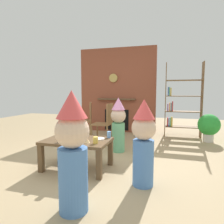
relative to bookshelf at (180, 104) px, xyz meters
The scene contains 18 objects.
ground_plane 2.91m from the bookshelf, 120.50° to the right, with size 12.00×12.00×0.00m, color tan.
brick_fireplace_feature 1.77m from the bookshelf, behind, with size 2.20×0.28×2.40m.
bookshelf is the anchor object (origin of this frame).
coffee_table 3.19m from the bookshelf, 120.69° to the right, with size 0.98×0.63×0.45m.
paper_cup_near_left 2.76m from the bookshelf, 115.65° to the right, with size 0.06×0.06×0.10m, color #669EE0.
paper_cup_near_right 3.37m from the bookshelf, 118.02° to the right, with size 0.08×0.08×0.11m, color #669EE0.
paper_cup_center 3.13m from the bookshelf, 113.99° to the right, with size 0.07×0.07×0.09m, color #F2CC4C.
paper_cup_far_left 3.42m from the bookshelf, 121.29° to the right, with size 0.07×0.07×0.10m, color silver.
paper_plate_front 3.22m from the bookshelf, 126.38° to the right, with size 0.18×0.18×0.01m, color white.
paper_plate_rear 2.93m from the bookshelf, 116.65° to the right, with size 0.17×0.17×0.01m, color white.
birthday_cake_slice 3.19m from the bookshelf, 116.25° to the right, with size 0.10×0.10×0.08m, color #EAC68C.
table_fork 3.32m from the bookshelf, 122.69° to the right, with size 0.15×0.02×0.01m, color silver.
child_with_cone_hat 3.88m from the bookshelf, 107.61° to the right, with size 0.33×0.33×1.17m.
child_in_pink 3.05m from the bookshelf, 101.16° to the right, with size 0.30×0.30×1.07m.
child_by_the_chairs 2.13m from the bookshelf, 125.26° to the right, with size 0.29×0.29×1.05m.
dining_chair_left 2.42m from the bookshelf, 158.06° to the right, with size 0.51×0.51×0.90m.
dining_chair_middle 2.07m from the bookshelf, 142.61° to the right, with size 0.41×0.41×0.90m.
potted_plant_tall 0.90m from the bookshelf, 34.86° to the right, with size 0.49×0.49×0.65m.
Camera 1 is at (1.09, -2.92, 1.16)m, focal length 31.21 mm.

